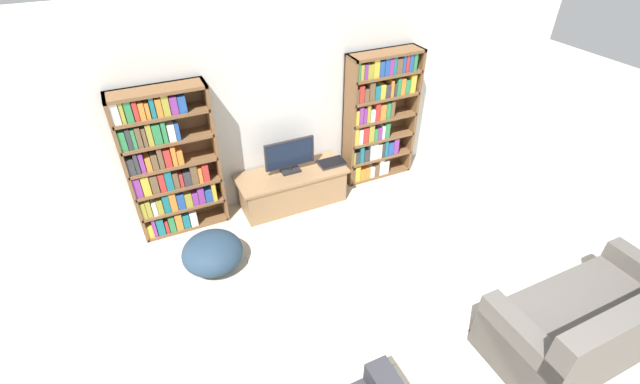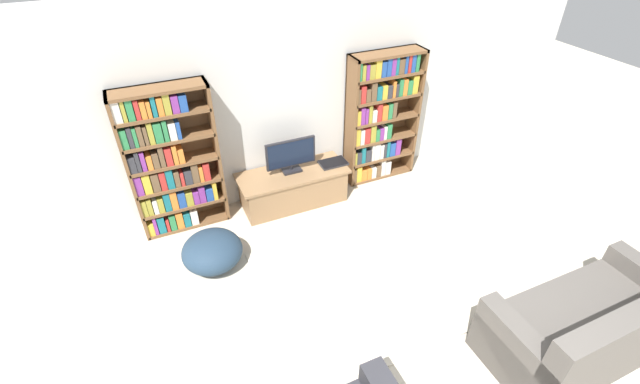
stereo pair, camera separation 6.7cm
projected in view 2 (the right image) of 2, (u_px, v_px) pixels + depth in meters
name	position (u px, v px, depth m)	size (l,w,h in m)	color
wall_back	(281.00, 100.00, 5.16)	(8.80, 0.06, 2.60)	silver
bookshelf_left	(169.00, 163.00, 4.80)	(1.00, 0.30, 1.77)	brown
bookshelf_right	(379.00, 116.00, 5.67)	(1.00, 0.30, 1.77)	brown
tv_stand	(293.00, 187.00, 5.53)	(1.40, 0.55, 0.47)	#8E6B47
television	(291.00, 155.00, 5.28)	(0.64, 0.16, 0.44)	black
laptop	(333.00, 163.00, 5.55)	(0.36, 0.23, 0.03)	#28282D
area_rug	(368.00, 282.00, 4.51)	(2.13, 1.84, 0.02)	beige
couch_right_sofa	(588.00, 328.00, 3.71)	(1.75, 0.83, 0.88)	#56514C
beanbag_ottoman	(212.00, 251.00, 4.63)	(0.65, 0.65, 0.38)	#23384C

